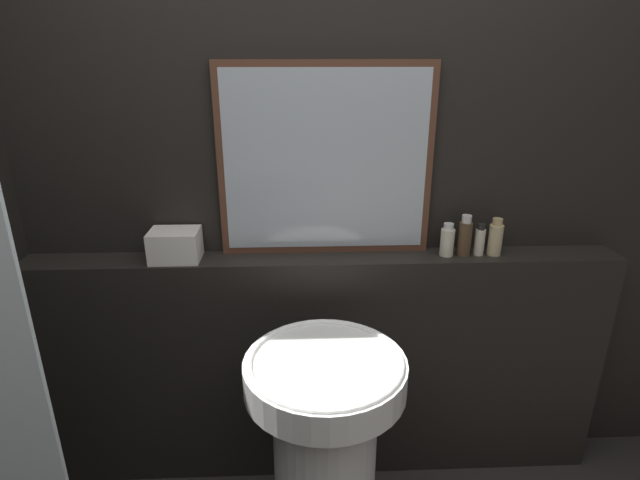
{
  "coord_description": "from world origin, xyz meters",
  "views": [
    {
      "loc": [
        -0.09,
        -0.57,
        1.72
      ],
      "look_at": [
        -0.02,
        1.11,
        1.09
      ],
      "focal_mm": 28.0,
      "sensor_mm": 36.0,
      "label": 1
    }
  ],
  "objects_px": {
    "pedestal_sink": "(325,451)",
    "towel_stack": "(175,245)",
    "mirror": "(326,162)",
    "conditioner_bottle": "(465,237)",
    "body_wash_bottle": "(495,238)",
    "shampoo_bottle": "(447,241)",
    "lotion_bottle": "(480,241)"
  },
  "relations": [
    {
      "from": "shampoo_bottle",
      "to": "conditioner_bottle",
      "type": "bearing_deg",
      "value": -0.0
    },
    {
      "from": "pedestal_sink",
      "to": "conditioner_bottle",
      "type": "relative_size",
      "value": 5.28
    },
    {
      "from": "mirror",
      "to": "lotion_bottle",
      "type": "bearing_deg",
      "value": -5.88
    },
    {
      "from": "shampoo_bottle",
      "to": "conditioner_bottle",
      "type": "xyz_separation_m",
      "value": [
        0.07,
        -0.0,
        0.01
      ]
    },
    {
      "from": "pedestal_sink",
      "to": "body_wash_bottle",
      "type": "xyz_separation_m",
      "value": [
        0.68,
        0.46,
        0.57
      ]
    },
    {
      "from": "lotion_bottle",
      "to": "shampoo_bottle",
      "type": "bearing_deg",
      "value": 180.0
    },
    {
      "from": "pedestal_sink",
      "to": "towel_stack",
      "type": "bearing_deg",
      "value": 139.6
    },
    {
      "from": "pedestal_sink",
      "to": "towel_stack",
      "type": "height_order",
      "value": "towel_stack"
    },
    {
      "from": "towel_stack",
      "to": "lotion_bottle",
      "type": "distance_m",
      "value": 1.15
    },
    {
      "from": "shampoo_bottle",
      "to": "body_wash_bottle",
      "type": "height_order",
      "value": "body_wash_bottle"
    },
    {
      "from": "shampoo_bottle",
      "to": "conditioner_bottle",
      "type": "relative_size",
      "value": 0.8
    },
    {
      "from": "conditioner_bottle",
      "to": "towel_stack",
      "type": "bearing_deg",
      "value": 180.0
    },
    {
      "from": "towel_stack",
      "to": "body_wash_bottle",
      "type": "bearing_deg",
      "value": 0.0
    },
    {
      "from": "lotion_bottle",
      "to": "body_wash_bottle",
      "type": "height_order",
      "value": "body_wash_bottle"
    },
    {
      "from": "lotion_bottle",
      "to": "pedestal_sink",
      "type": "bearing_deg",
      "value": -143.33
    },
    {
      "from": "mirror",
      "to": "body_wash_bottle",
      "type": "xyz_separation_m",
      "value": [
        0.65,
        -0.06,
        -0.29
      ]
    },
    {
      "from": "mirror",
      "to": "shampoo_bottle",
      "type": "relative_size",
      "value": 6.19
    },
    {
      "from": "mirror",
      "to": "conditioner_bottle",
      "type": "xyz_separation_m",
      "value": [
        0.53,
        -0.06,
        -0.28
      ]
    },
    {
      "from": "pedestal_sink",
      "to": "towel_stack",
      "type": "xyz_separation_m",
      "value": [
        -0.54,
        0.46,
        0.56
      ]
    },
    {
      "from": "pedestal_sink",
      "to": "shampoo_bottle",
      "type": "height_order",
      "value": "shampoo_bottle"
    },
    {
      "from": "lotion_bottle",
      "to": "body_wash_bottle",
      "type": "relative_size",
      "value": 0.86
    },
    {
      "from": "conditioner_bottle",
      "to": "body_wash_bottle",
      "type": "distance_m",
      "value": 0.12
    },
    {
      "from": "towel_stack",
      "to": "conditioner_bottle",
      "type": "xyz_separation_m",
      "value": [
        1.09,
        0.0,
        0.02
      ]
    },
    {
      "from": "mirror",
      "to": "towel_stack",
      "type": "bearing_deg",
      "value": -173.88
    },
    {
      "from": "pedestal_sink",
      "to": "conditioner_bottle",
      "type": "xyz_separation_m",
      "value": [
        0.56,
        0.46,
        0.58
      ]
    },
    {
      "from": "towel_stack",
      "to": "body_wash_bottle",
      "type": "distance_m",
      "value": 1.21
    },
    {
      "from": "mirror",
      "to": "body_wash_bottle",
      "type": "relative_size",
      "value": 5.46
    },
    {
      "from": "pedestal_sink",
      "to": "body_wash_bottle",
      "type": "height_order",
      "value": "body_wash_bottle"
    },
    {
      "from": "shampoo_bottle",
      "to": "conditioner_bottle",
      "type": "height_order",
      "value": "conditioner_bottle"
    },
    {
      "from": "pedestal_sink",
      "to": "lotion_bottle",
      "type": "bearing_deg",
      "value": 36.67
    },
    {
      "from": "towel_stack",
      "to": "pedestal_sink",
      "type": "bearing_deg",
      "value": -40.4
    },
    {
      "from": "pedestal_sink",
      "to": "lotion_bottle",
      "type": "relative_size",
      "value": 6.76
    }
  ]
}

